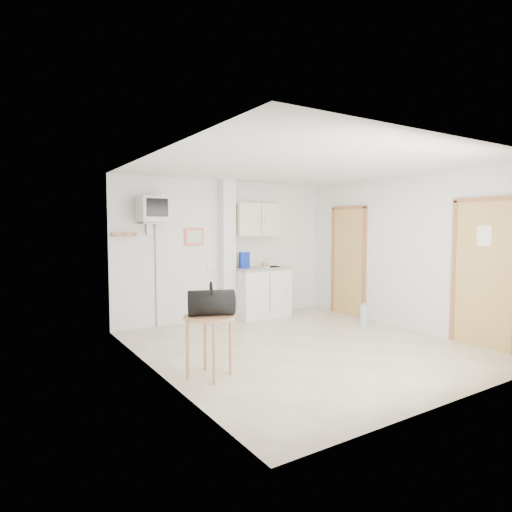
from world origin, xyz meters
TOP-DOWN VIEW (x-y plane):
  - ground at (0.00, 0.00)m, footprint 4.50×4.50m
  - room_envelope at (0.24, 0.09)m, footprint 4.24×4.54m
  - kitchenette at (0.57, 2.00)m, footprint 1.03×0.58m
  - crt_television at (-1.45, 2.02)m, footprint 0.44×0.45m
  - round_table at (-1.65, -0.38)m, footprint 0.57×0.57m
  - duffel_bag at (-1.62, -0.36)m, footprint 0.58×0.45m
  - water_bottle at (1.64, 0.44)m, footprint 0.13×0.13m

SIDE VIEW (x-z plane):
  - ground at x=0.00m, z-range 0.00..0.00m
  - water_bottle at x=1.64m, z-range -0.02..0.37m
  - round_table at x=-1.65m, z-range 0.24..0.93m
  - kitchenette at x=0.57m, z-range -0.25..1.85m
  - duffel_bag at x=-1.62m, z-range 0.64..1.02m
  - room_envelope at x=0.24m, z-range 0.26..2.81m
  - crt_television at x=-1.45m, z-range 0.86..3.01m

